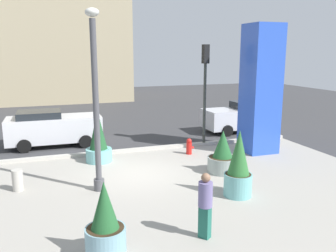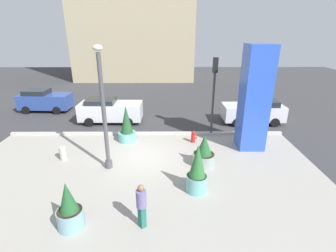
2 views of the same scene
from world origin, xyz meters
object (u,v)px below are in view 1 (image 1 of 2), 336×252
(lamp_post, at_px, (96,106))
(potted_plant_near_right, at_px, (223,156))
(potted_plant_near_left, at_px, (98,141))
(potted_plant_mid_plaza, at_px, (238,168))
(concrete_bollard, at_px, (18,180))
(car_curb_west, at_px, (241,116))
(potted_plant_by_pillar, at_px, (105,227))
(traffic_light_corner, at_px, (205,79))
(art_pillar_blue, at_px, (260,90))
(car_passing_lane, at_px, (53,128))
(fire_hydrant, at_px, (189,146))
(pedestrian_crossing, at_px, (205,202))

(lamp_post, distance_m, potted_plant_near_right, 5.35)
(lamp_post, xyz_separation_m, potted_plant_near_left, (0.48, 3.27, -1.98))
(potted_plant_mid_plaza, height_order, concrete_bollard, potted_plant_mid_plaza)
(potted_plant_near_left, distance_m, car_curb_west, 9.51)
(potted_plant_by_pillar, relative_size, traffic_light_corner, 0.37)
(potted_plant_near_left, bearing_deg, potted_plant_mid_plaza, -54.46)
(traffic_light_corner, relative_size, car_curb_west, 1.13)
(art_pillar_blue, distance_m, car_curb_west, 4.87)
(potted_plant_near_left, xyz_separation_m, car_curb_west, (8.93, 3.28, -0.05))
(lamp_post, bearing_deg, car_curb_west, 34.81)
(potted_plant_near_right, distance_m, traffic_light_corner, 4.89)
(lamp_post, relative_size, car_curb_west, 1.36)
(potted_plant_near_right, distance_m, potted_plant_mid_plaza, 2.36)
(car_curb_west, bearing_deg, car_passing_lane, 179.20)
(traffic_light_corner, bearing_deg, potted_plant_near_left, -169.83)
(fire_hydrant, bearing_deg, lamp_post, -146.62)
(potted_plant_mid_plaza, distance_m, potted_plant_near_left, 6.45)
(potted_plant_near_left, relative_size, car_curb_west, 0.52)
(potted_plant_mid_plaza, relative_size, car_curb_west, 0.51)
(car_curb_west, bearing_deg, potted_plant_by_pillar, -132.80)
(lamp_post, distance_m, traffic_light_corner, 7.27)
(car_curb_west, bearing_deg, lamp_post, -145.19)
(potted_plant_near_right, xyz_separation_m, car_passing_lane, (-6.11, 6.42, 0.25))
(potted_plant_near_left, relative_size, car_passing_lane, 0.50)
(potted_plant_mid_plaza, bearing_deg, potted_plant_near_right, 74.63)
(lamp_post, distance_m, potted_plant_near_left, 3.85)
(potted_plant_mid_plaza, relative_size, potted_plant_near_left, 0.97)
(fire_hydrant, distance_m, concrete_bollard, 7.53)
(art_pillar_blue, bearing_deg, potted_plant_by_pillar, -141.86)
(potted_plant_mid_plaza, bearing_deg, potted_plant_by_pillar, -155.56)
(lamp_post, distance_m, potted_plant_mid_plaza, 5.06)
(car_passing_lane, bearing_deg, art_pillar_blue, -25.16)
(fire_hydrant, bearing_deg, car_curb_west, 36.12)
(art_pillar_blue, distance_m, traffic_light_corner, 2.71)
(fire_hydrant, distance_m, traffic_light_corner, 3.47)
(potted_plant_near_left, distance_m, traffic_light_corner, 6.00)
(potted_plant_near_right, xyz_separation_m, potted_plant_mid_plaza, (-0.62, -2.25, 0.30))
(potted_plant_near_right, relative_size, fire_hydrant, 2.25)
(lamp_post, xyz_separation_m, potted_plant_near_right, (4.85, 0.27, -2.24))
(traffic_light_corner, bearing_deg, potted_plant_by_pillar, -127.23)
(potted_plant_mid_plaza, relative_size, fire_hydrant, 2.97)
(art_pillar_blue, height_order, car_curb_west, art_pillar_blue)
(potted_plant_by_pillar, bearing_deg, pedestrian_crossing, 0.66)
(potted_plant_near_left, relative_size, pedestrian_crossing, 1.32)
(car_passing_lane, height_order, pedestrian_crossing, car_passing_lane)
(traffic_light_corner, distance_m, car_curb_west, 4.87)
(potted_plant_by_pillar, distance_m, car_passing_lane, 10.83)
(potted_plant_mid_plaza, distance_m, pedestrian_crossing, 3.02)
(traffic_light_corner, distance_m, pedestrian_crossing, 9.46)
(art_pillar_blue, relative_size, traffic_light_corner, 1.18)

